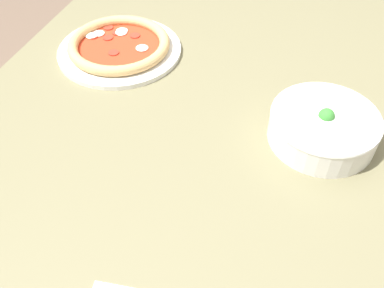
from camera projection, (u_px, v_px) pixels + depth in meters
ground_plane at (190, 264)px, 1.50m from camera, size 8.00×8.00×0.00m
dining_table at (189, 129)px, 1.03m from camera, size 1.36×0.95×0.75m
pizza at (119, 46)px, 1.07m from camera, size 0.31×0.31×0.04m
bowl at (324, 126)px, 0.85m from camera, size 0.22×0.22×0.08m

